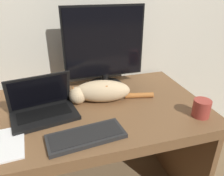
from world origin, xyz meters
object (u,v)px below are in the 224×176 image
(external_keyboard, at_px, (86,136))
(cat, at_px, (100,91))
(monitor, at_px, (104,50))
(laptop, at_px, (43,108))
(coffee_mug, at_px, (201,108))

(external_keyboard, distance_m, cat, 0.36)
(monitor, height_order, cat, monitor)
(external_keyboard, bearing_deg, laptop, 119.26)
(monitor, height_order, laptop, monitor)
(external_keyboard, bearing_deg, cat, 59.12)
(cat, bearing_deg, coffee_mug, -20.78)
(laptop, distance_m, coffee_mug, 0.83)
(coffee_mug, bearing_deg, external_keyboard, -178.85)
(monitor, xyz_separation_m, external_keyboard, (-0.22, -0.51, -0.25))
(monitor, xyz_separation_m, coffee_mug, (0.40, -0.49, -0.21))
(monitor, height_order, coffee_mug, monitor)
(laptop, bearing_deg, coffee_mug, -27.09)
(external_keyboard, bearing_deg, coffee_mug, -5.60)
(laptop, relative_size, coffee_mug, 3.86)
(monitor, bearing_deg, external_keyboard, -113.53)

